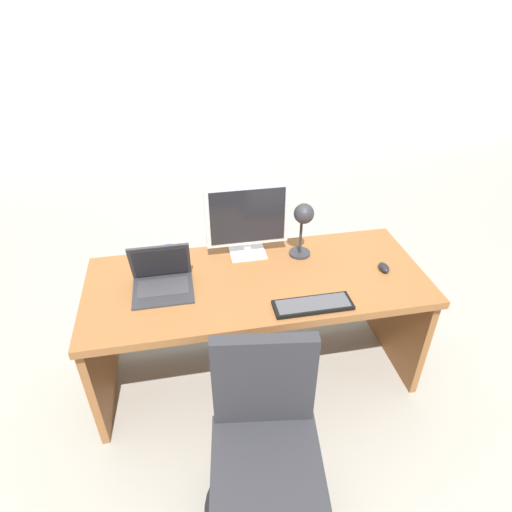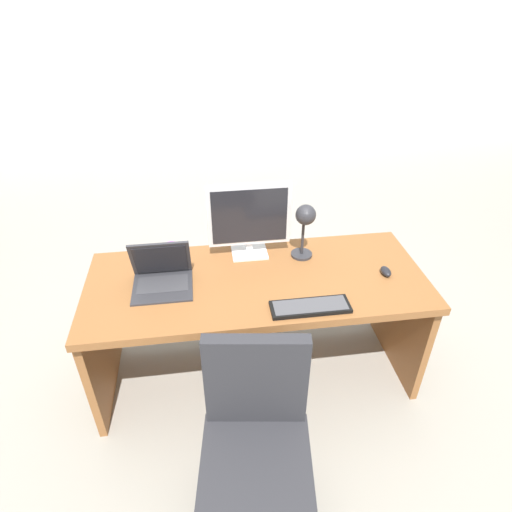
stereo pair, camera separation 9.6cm
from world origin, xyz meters
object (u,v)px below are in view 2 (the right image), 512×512
at_px(mouse, 386,271).
at_px(desk_lamp, 305,221).
at_px(coffee_mug, 172,252).
at_px(office_chair, 256,456).
at_px(desk, 256,301).
at_px(keyboard, 310,307).
at_px(monitor, 249,217).
at_px(laptop, 162,271).

relative_size(mouse, desk_lamp, 0.26).
height_order(coffee_mug, office_chair, office_chair).
bearing_deg(desk, keyboard, -55.27).
bearing_deg(desk_lamp, keyboard, -98.15).
bearing_deg(coffee_mug, monitor, -0.29).
height_order(keyboard, mouse, mouse).
height_order(mouse, coffee_mug, coffee_mug).
relative_size(laptop, mouse, 3.51).
distance_m(laptop, keyboard, 0.77).
distance_m(keyboard, desk_lamp, 0.49).
distance_m(laptop, coffee_mug, 0.22).
relative_size(keyboard, desk_lamp, 1.15).
bearing_deg(desk_lamp, desk, -157.86).
xyz_separation_m(monitor, laptop, (-0.48, -0.21, -0.16)).
height_order(laptop, coffee_mug, laptop).
xyz_separation_m(monitor, office_chair, (-0.10, -0.99, -0.62)).
xyz_separation_m(desk, monitor, (-0.01, 0.20, 0.43)).
xyz_separation_m(laptop, desk_lamp, (0.77, 0.12, 0.16)).
bearing_deg(mouse, desk_lamp, 152.02).
bearing_deg(office_chair, keyboard, 55.43).
relative_size(keyboard, coffee_mug, 3.63).
bearing_deg(monitor, office_chair, -95.76).
xyz_separation_m(laptop, office_chair, (0.38, -0.79, -0.46)).
bearing_deg(desk, mouse, -8.29).
bearing_deg(coffee_mug, keyboard, -38.04).
distance_m(laptop, desk_lamp, 0.80).
bearing_deg(monitor, desk, -87.56).
bearing_deg(mouse, coffee_mug, 165.02).
bearing_deg(keyboard, desk_lamp, 81.85).
distance_m(monitor, office_chair, 1.17).
height_order(desk, laptop, laptop).
distance_m(keyboard, coffee_mug, 0.84).
height_order(desk, coffee_mug, coffee_mug).
xyz_separation_m(keyboard, coffee_mug, (-0.66, 0.52, 0.04)).
xyz_separation_m(laptop, keyboard, (0.71, -0.31, -0.06)).
bearing_deg(office_chair, desk_lamp, 66.74).
relative_size(laptop, coffee_mug, 2.85).
height_order(desk, office_chair, office_chair).
bearing_deg(office_chair, monitor, 84.24).
relative_size(desk, keyboard, 4.65).
relative_size(monitor, office_chair, 0.51).
xyz_separation_m(monitor, mouse, (0.69, -0.30, -0.22)).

